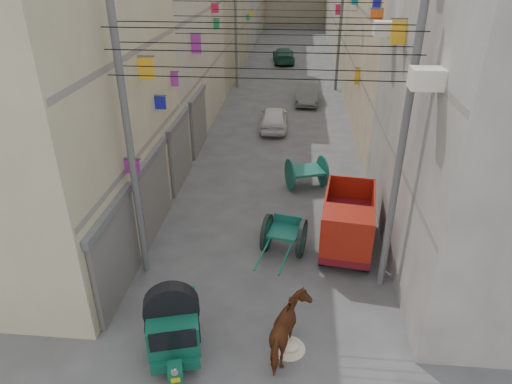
# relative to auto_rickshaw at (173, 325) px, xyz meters

# --- Properties ---
(shutters_left) EXTENTS (0.18, 14.40, 2.88)m
(shutters_left) POSITION_rel_auto_rickshaw_xyz_m (-2.08, 7.62, 0.54)
(shutters_left) COLOR #4A494E
(shutters_left) RESTS_ON ground
(signboards) EXTENTS (8.22, 40.52, 5.67)m
(signboards) POSITION_rel_auto_rickshaw_xyz_m (1.83, 18.90, 2.48)
(signboards) COLOR #198C4C
(signboards) RESTS_ON ground
(ac_units) EXTENTS (0.70, 6.55, 3.35)m
(ac_units) POSITION_rel_auto_rickshaw_xyz_m (5.49, 4.91, 6.48)
(ac_units) COLOR silver
(ac_units) RESTS_ON ground
(utility_poles) EXTENTS (7.40, 22.20, 8.00)m
(utility_poles) POSITION_rel_auto_rickshaw_xyz_m (1.84, 14.25, 3.05)
(utility_poles) COLOR #535356
(utility_poles) RESTS_ON ground
(overhead_cables) EXTENTS (7.40, 22.52, 1.12)m
(overhead_cables) POSITION_rel_auto_rickshaw_xyz_m (1.84, 11.65, 5.81)
(overhead_cables) COLOR black
(overhead_cables) RESTS_ON ground
(auto_rickshaw) EXTENTS (1.71, 2.38, 1.62)m
(auto_rickshaw) POSITION_rel_auto_rickshaw_xyz_m (0.00, 0.00, 0.00)
(auto_rickshaw) COLOR black
(auto_rickshaw) RESTS_ON ground
(tonga_cart) EXTENTS (1.59, 2.95, 1.26)m
(tonga_cart) POSITION_rel_auto_rickshaw_xyz_m (2.48, 4.61, -0.29)
(tonga_cart) COLOR black
(tonga_cart) RESTS_ON ground
(mini_truck) EXTENTS (2.03, 3.72, 2.00)m
(mini_truck) POSITION_rel_auto_rickshaw_xyz_m (4.49, 4.71, 0.00)
(mini_truck) COLOR black
(mini_truck) RESTS_ON ground
(second_cart) EXTENTS (1.86, 1.75, 1.34)m
(second_cart) POSITION_rel_auto_rickshaw_xyz_m (3.23, 9.41, -0.24)
(second_cart) COLOR #124F42
(second_cart) RESTS_ON ground
(feed_sack) EXTENTS (0.52, 0.42, 0.26)m
(feed_sack) POSITION_rel_auto_rickshaw_xyz_m (2.77, 0.41, -0.82)
(feed_sack) COLOR beige
(feed_sack) RESTS_ON ground
(horse) EXTENTS (1.12, 1.89, 1.50)m
(horse) POSITION_rel_auto_rickshaw_xyz_m (2.77, 0.25, -0.21)
(horse) COLOR brown
(horse) RESTS_ON ground
(distant_car_white) EXTENTS (1.56, 3.73, 1.26)m
(distant_car_white) POSITION_rel_auto_rickshaw_xyz_m (1.46, 16.58, -0.32)
(distant_car_white) COLOR silver
(distant_car_white) RESTS_ON ground
(distant_car_grey) EXTENTS (1.50, 4.03, 1.32)m
(distant_car_grey) POSITION_rel_auto_rickshaw_xyz_m (3.35, 21.95, -0.30)
(distant_car_grey) COLOR #535856
(distant_car_grey) RESTS_ON ground
(distant_car_green) EXTENTS (2.24, 4.60, 1.29)m
(distant_car_green) POSITION_rel_auto_rickshaw_xyz_m (1.31, 34.20, -0.31)
(distant_car_green) COLOR #1A4C3F
(distant_car_green) RESTS_ON ground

